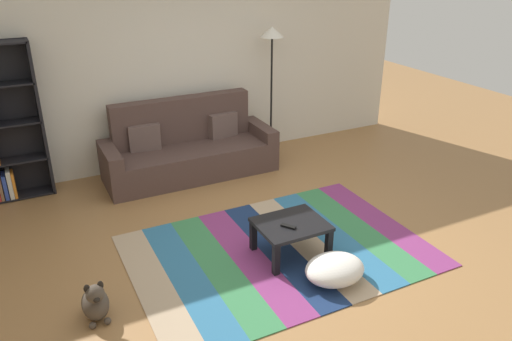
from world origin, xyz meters
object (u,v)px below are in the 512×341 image
Objects in this scene: dog at (95,302)px; tv_remote at (288,226)px; standing_lamp at (272,49)px; couch at (189,150)px; pouf at (335,269)px; coffee_table at (291,228)px.

dog reaches higher than tv_remote.
dog is 4.17m from standing_lamp.
standing_lamp is (3.00, 2.55, 1.38)m from dog.
couch reaches higher than tv_remote.
pouf is at bearing -12.63° from dog.
couch is 2.39m from tv_remote.
dog reaches higher than coffee_table.
coffee_table is (0.23, -2.33, -0.04)m from couch.
couch is 1.23× the size of standing_lamp.
tv_remote is (-0.07, -0.06, 0.07)m from coffee_table.
standing_lamp is 12.29× the size of tv_remote.
couch reaches higher than coffee_table.
pouf is 2.11m from dog.
coffee_table is 2.95m from standing_lamp.
standing_lamp is at bearing 40.43° from dog.
coffee_table is at bearing -84.34° from couch.
coffee_table is at bearing 3.08° from dog.
couch is 2.96m from dog.
pouf is 0.31× the size of standing_lamp.
tv_remote is (-1.15, -2.51, -1.17)m from standing_lamp.
tv_remote is at bearing -86.05° from couch.
coffee_table is 0.36× the size of standing_lamp.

